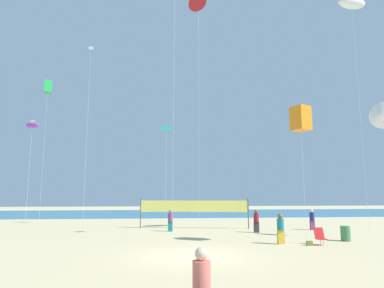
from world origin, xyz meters
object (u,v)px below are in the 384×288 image
(volleyball_net, at_px, (194,207))
(kite_red_delta, at_px, (198,4))
(beachgoer_teal_shirt, at_px, (281,228))
(beachgoer_maroon_shirt, at_px, (256,220))
(folding_beach_chair, at_px, (320,236))
(kite_white_delta, at_px, (383,115))
(kite_green_box, at_px, (48,87))
(mother_figure, at_px, (202,286))
(beachgoer_plum_shirt, at_px, (170,220))
(kite_cyan_diamond, at_px, (166,128))
(kite_white_inflatable, at_px, (352,3))
(beachgoer_navy_shirt, at_px, (312,219))
(trash_barrel, at_px, (345,234))
(kite_violet_inflatable, at_px, (32,125))
(kite_orange_box, at_px, (301,118))
(kite_white_diamond, at_px, (90,60))
(beach_handbag, at_px, (309,243))

(volleyball_net, height_order, kite_red_delta, kite_red_delta)
(beachgoer_teal_shirt, distance_m, beachgoer_maroon_shirt, 5.51)
(beachgoer_maroon_shirt, height_order, volleyball_net, volleyball_net)
(folding_beach_chair, distance_m, volleyball_net, 10.98)
(kite_red_delta, distance_m, kite_white_delta, 17.32)
(kite_green_box, bearing_deg, folding_beach_chair, -33.27)
(mother_figure, height_order, beachgoer_plum_shirt, mother_figure)
(mother_figure, height_order, kite_red_delta, kite_red_delta)
(mother_figure, height_order, folding_beach_chair, mother_figure)
(volleyball_net, bearing_deg, beachgoer_maroon_shirt, -38.47)
(kite_cyan_diamond, distance_m, kite_white_inflatable, 17.31)
(beachgoer_navy_shirt, height_order, kite_cyan_diamond, kite_cyan_diamond)
(beachgoer_navy_shirt, height_order, kite_white_delta, kite_white_delta)
(kite_green_box, bearing_deg, kite_red_delta, -14.62)
(beachgoer_maroon_shirt, distance_m, kite_white_delta, 10.75)
(trash_barrel, xyz_separation_m, kite_cyan_diamond, (-10.38, 3.59, 6.72))
(trash_barrel, distance_m, kite_cyan_diamond, 12.87)
(kite_violet_inflatable, bearing_deg, beachgoer_maroon_shirt, -0.96)
(trash_barrel, relative_size, kite_white_inflatable, 0.05)
(folding_beach_chair, relative_size, kite_red_delta, 0.04)
(kite_green_box, height_order, kite_white_inflatable, kite_white_inflatable)
(folding_beach_chair, height_order, kite_orange_box, kite_orange_box)
(beachgoer_plum_shirt, relative_size, volleyball_net, 0.18)
(trash_barrel, height_order, kite_white_inflatable, kite_white_inflatable)
(kite_white_diamond, relative_size, kite_white_delta, 1.68)
(kite_orange_box, distance_m, kite_white_delta, 6.15)
(kite_white_diamond, bearing_deg, mother_figure, -70.99)
(trash_barrel, relative_size, volleyball_net, 0.10)
(beachgoer_plum_shirt, distance_m, kite_red_delta, 18.38)
(beachgoer_maroon_shirt, distance_m, kite_violet_inflatable, 17.14)
(volleyball_net, xyz_separation_m, beach_handbag, (5.17, -9.40, -1.52))
(beachgoer_navy_shirt, distance_m, trash_barrel, 6.04)
(kite_cyan_diamond, bearing_deg, beachgoer_teal_shirt, -35.25)
(beachgoer_plum_shirt, height_order, kite_red_delta, kite_red_delta)
(kite_cyan_diamond, xyz_separation_m, kite_orange_box, (7.55, -4.62, -0.19))
(beachgoer_plum_shirt, height_order, volleyball_net, volleyball_net)
(kite_green_box, relative_size, kite_white_delta, 1.51)
(kite_orange_box, relative_size, kite_white_delta, 0.90)
(beachgoer_teal_shirt, bearing_deg, kite_white_diamond, -1.39)
(volleyball_net, xyz_separation_m, kite_white_delta, (11.17, -7.71, 6.00))
(kite_red_delta, relative_size, kite_white_delta, 2.34)
(beachgoer_plum_shirt, relative_size, kite_green_box, 0.12)
(kite_white_diamond, xyz_separation_m, kite_green_box, (-4.54, 4.27, -0.91))
(kite_cyan_diamond, height_order, kite_white_inflatable, kite_white_inflatable)
(kite_red_delta, xyz_separation_m, kite_violet_inflatable, (-12.07, -2.66, -11.54))
(kite_red_delta, distance_m, kite_green_box, 15.28)
(beachgoer_maroon_shirt, distance_m, folding_beach_chair, 6.20)
(kite_green_box, xyz_separation_m, kite_orange_box, (18.09, -12.12, -5.28))
(beachgoer_teal_shirt, relative_size, kite_white_inflatable, 0.09)
(beachgoer_navy_shirt, bearing_deg, folding_beach_chair, -153.52)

